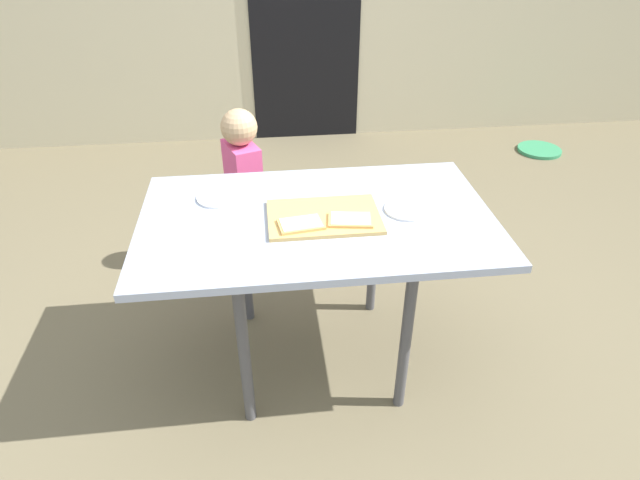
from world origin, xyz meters
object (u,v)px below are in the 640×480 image
(dining_table, at_px, (317,231))
(pizza_slice_near_right, at_px, (351,220))
(cutting_board, at_px, (324,217))
(plate_white_left, at_px, (219,197))
(child_left, at_px, (243,179))
(pizza_slice_near_left, at_px, (301,224))
(plate_white_right, at_px, (407,209))
(garden_hose_coil, at_px, (539,150))

(dining_table, xyz_separation_m, pizza_slice_near_right, (0.12, -0.08, 0.09))
(cutting_board, bearing_deg, plate_white_left, 152.80)
(child_left, bearing_deg, pizza_slice_near_right, -64.19)
(cutting_board, relative_size, pizza_slice_near_right, 2.39)
(pizza_slice_near_right, height_order, pizza_slice_near_left, same)
(plate_white_right, bearing_deg, dining_table, -179.48)
(pizza_slice_near_right, distance_m, pizza_slice_near_left, 0.19)
(pizza_slice_near_left, height_order, plate_white_right, pizza_slice_near_left)
(dining_table, distance_m, cutting_board, 0.09)
(dining_table, distance_m, plate_white_left, 0.44)
(pizza_slice_near_right, relative_size, plate_white_left, 0.99)
(cutting_board, height_order, pizza_slice_near_right, pizza_slice_near_right)
(dining_table, height_order, pizza_slice_near_right, pizza_slice_near_right)
(cutting_board, relative_size, pizza_slice_near_left, 2.40)
(dining_table, bearing_deg, child_left, 110.91)
(plate_white_right, relative_size, child_left, 0.20)
(pizza_slice_near_left, distance_m, plate_white_left, 0.43)
(plate_white_left, xyz_separation_m, child_left, (0.08, 0.62, -0.23))
(dining_table, height_order, garden_hose_coil, dining_table)
(cutting_board, height_order, garden_hose_coil, cutting_board)
(child_left, bearing_deg, pizza_slice_near_left, -75.13)
(cutting_board, height_order, child_left, child_left)
(dining_table, xyz_separation_m, child_left, (-0.31, 0.81, -0.15))
(plate_white_right, relative_size, plate_white_left, 1.00)
(plate_white_right, xyz_separation_m, child_left, (-0.68, 0.81, -0.23))
(garden_hose_coil, bearing_deg, cutting_board, -134.23)
(pizza_slice_near_left, bearing_deg, cutting_board, 35.19)
(dining_table, height_order, plate_white_left, plate_white_left)
(cutting_board, bearing_deg, plate_white_right, 4.40)
(cutting_board, relative_size, child_left, 0.47)
(cutting_board, relative_size, plate_white_right, 2.36)
(dining_table, xyz_separation_m, cutting_board, (0.03, -0.02, 0.08))
(plate_white_right, bearing_deg, pizza_slice_near_left, -167.92)
(garden_hose_coil, bearing_deg, child_left, -151.34)
(pizza_slice_near_left, relative_size, plate_white_left, 0.99)
(plate_white_right, height_order, garden_hose_coil, plate_white_right)
(plate_white_left, bearing_deg, child_left, 82.51)
(cutting_board, distance_m, plate_white_left, 0.47)
(child_left, height_order, garden_hose_coil, child_left)
(garden_hose_coil, bearing_deg, pizza_slice_near_left, -134.62)
(cutting_board, height_order, plate_white_left, cutting_board)
(pizza_slice_near_right, distance_m, child_left, 1.02)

